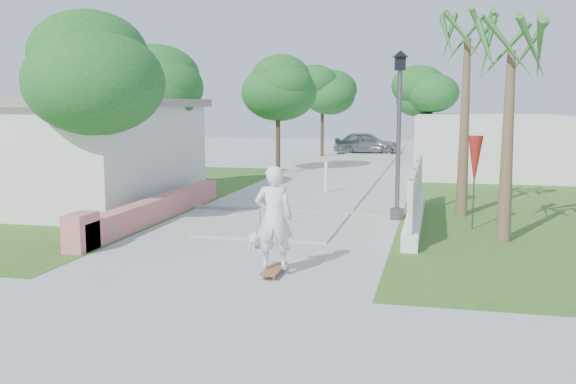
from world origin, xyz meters
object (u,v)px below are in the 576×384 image
(dog, at_px, (255,238))
(parked_car, at_px, (366,143))
(bollard, at_px, (326,177))
(street_lamp, at_px, (399,128))
(skateboarder, at_px, (262,219))
(patio_umbrella, at_px, (475,161))

(dog, bearing_deg, parked_car, 113.90)
(bollard, bearing_deg, parked_car, 91.99)
(street_lamp, xyz_separation_m, dog, (-2.73, -4.18, -2.21))
(skateboarder, bearing_deg, patio_umbrella, -142.31)
(street_lamp, relative_size, patio_umbrella, 1.93)
(dog, relative_size, parked_car, 0.14)
(dog, distance_m, parked_car, 27.17)
(patio_umbrella, bearing_deg, bollard, 129.91)
(skateboarder, distance_m, parked_car, 28.39)
(bollard, bearing_deg, patio_umbrella, -50.09)
(street_lamp, distance_m, dog, 5.46)
(bollard, xyz_separation_m, parked_car, (-0.64, 18.48, 0.10))
(street_lamp, bearing_deg, bollard, 120.96)
(skateboarder, xyz_separation_m, parked_car, (-1.11, 28.37, -0.17))
(street_lamp, relative_size, skateboarder, 1.65)
(patio_umbrella, relative_size, parked_car, 0.57)
(skateboarder, bearing_deg, bollard, -96.32)
(street_lamp, height_order, parked_car, street_lamp)
(parked_car, bearing_deg, skateboarder, 177.91)
(bollard, bearing_deg, street_lamp, -59.04)
(street_lamp, bearing_deg, parked_car, 98.27)
(patio_umbrella, height_order, dog, patio_umbrella)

